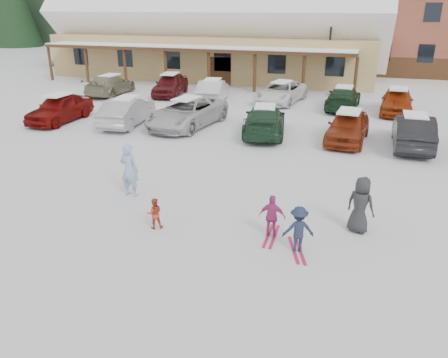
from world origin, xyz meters
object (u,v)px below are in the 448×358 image
(lamp_post, at_px, (330,40))
(parked_car_11, at_px, (343,98))
(adult_skier, at_px, (129,170))
(child_navy, at_px, (298,229))
(parked_car_2, at_px, (187,112))
(parked_car_4, at_px, (348,126))
(parked_car_5, at_px, (413,131))
(day_lodge, at_px, (216,30))
(child_magenta, at_px, (272,217))
(bystander_dark, at_px, (360,205))
(parked_car_10, at_px, (281,92))
(parked_car_1, at_px, (127,111))
(parked_car_12, at_px, (397,101))
(toddler_red, at_px, (155,213))
(parked_car_3, at_px, (265,120))
(parked_car_9, at_px, (213,91))
(parked_car_7, at_px, (110,85))
(parked_car_0, at_px, (60,108))
(parked_car_8, at_px, (170,85))

(lamp_post, xyz_separation_m, parked_car_11, (1.69, -7.27, -2.93))
(adult_skier, relative_size, child_navy, 1.43)
(parked_car_2, distance_m, parked_car_4, 8.34)
(parked_car_5, bearing_deg, day_lodge, -48.92)
(child_magenta, height_order, parked_car_5, parked_car_5)
(bystander_dark, xyz_separation_m, parked_car_11, (-1.41, 16.24, -0.15))
(parked_car_10, bearing_deg, parked_car_1, -120.13)
(parked_car_5, bearing_deg, lamp_post, -69.67)
(parked_car_12, bearing_deg, parked_car_2, -145.22)
(toddler_red, height_order, bystander_dark, bystander_dark)
(lamp_post, bearing_deg, parked_car_4, -80.84)
(child_navy, distance_m, child_magenta, 0.99)
(child_navy, relative_size, parked_car_4, 0.30)
(parked_car_10, xyz_separation_m, parked_car_12, (7.18, -0.99, 0.05))
(adult_skier, distance_m, child_navy, 6.33)
(child_navy, xyz_separation_m, parked_car_10, (-3.95, 18.59, 0.05))
(parked_car_3, distance_m, parked_car_10, 7.84)
(lamp_post, xyz_separation_m, child_magenta, (0.78, -24.59, -2.99))
(adult_skier, distance_m, parked_car_9, 15.58)
(bystander_dark, xyz_separation_m, parked_car_12, (1.71, 15.96, -0.09))
(parked_car_1, distance_m, parked_car_9, 7.42)
(bystander_dark, bearing_deg, parked_car_12, -70.71)
(parked_car_4, relative_size, parked_car_5, 0.94)
(parked_car_7, bearing_deg, child_magenta, 130.48)
(child_magenta, height_order, parked_car_0, parked_car_0)
(child_navy, bearing_deg, adult_skier, -36.61)
(day_lodge, xyz_separation_m, parked_car_3, (8.64, -18.15, -3.23))
(parked_car_0, distance_m, parked_car_3, 11.48)
(parked_car_3, relative_size, parked_car_12, 1.12)
(parked_car_4, bearing_deg, adult_skier, -122.31)
(lamp_post, height_order, toddler_red, lamp_post)
(lamp_post, bearing_deg, parked_car_11, -76.90)
(day_lodge, height_order, parked_car_8, day_lodge)
(bystander_dark, bearing_deg, parked_car_5, -77.56)
(parked_car_0, xyz_separation_m, parked_car_7, (-1.50, 7.74, -0.06))
(adult_skier, distance_m, parked_car_12, 18.20)
(parked_car_10, bearing_deg, lamp_post, 79.88)
(parked_car_5, bearing_deg, parked_car_8, -26.45)
(child_magenta, distance_m, parked_car_1, 14.00)
(day_lodge, height_order, bystander_dark, day_lodge)
(toddler_red, xyz_separation_m, parked_car_11, (4.29, 17.84, 0.22))
(lamp_post, height_order, child_magenta, lamp_post)
(parked_car_11, bearing_deg, parked_car_12, 176.62)
(day_lodge, relative_size, child_magenta, 22.87)
(bystander_dark, xyz_separation_m, parked_car_5, (2.09, 9.06, -0.08))
(parked_car_4, relative_size, parked_car_8, 0.96)
(parked_car_9, bearing_deg, child_magenta, 104.62)
(day_lodge, xyz_separation_m, parked_car_8, (-0.05, -10.26, -3.17))
(parked_car_2, xyz_separation_m, parked_car_12, (10.84, 6.58, -0.01))
(lamp_post, xyz_separation_m, child_navy, (1.60, -25.15, -2.97))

